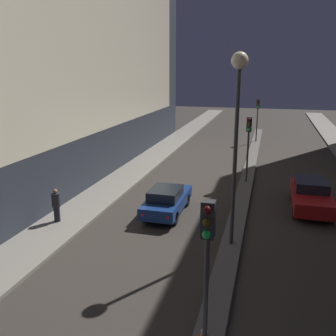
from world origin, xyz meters
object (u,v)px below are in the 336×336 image
(pedestrian_on_left_sidewalk, at_px, (56,205))
(car_left_lane, at_px, (167,200))
(traffic_light_far, at_px, (258,110))
(car_right_lane, at_px, (311,195))
(traffic_light_near, at_px, (207,245))
(traffic_light_mid, at_px, (249,135))
(street_lamp, at_px, (238,104))
(traffic_cone_far, at_px, (204,333))

(pedestrian_on_left_sidewalk, bearing_deg, car_left_lane, 29.87)
(traffic_light_far, relative_size, car_left_lane, 0.98)
(car_left_lane, relative_size, car_right_lane, 0.90)
(traffic_light_near, height_order, pedestrian_on_left_sidewalk, traffic_light_near)
(traffic_light_mid, relative_size, traffic_light_far, 1.00)
(traffic_light_near, height_order, traffic_light_mid, same)
(car_left_lane, bearing_deg, traffic_light_far, 80.06)
(traffic_light_near, distance_m, car_left_lane, 10.26)
(car_left_lane, height_order, pedestrian_on_left_sidewalk, pedestrian_on_left_sidewalk)
(car_left_lane, distance_m, car_right_lane, 7.60)
(pedestrian_on_left_sidewalk, bearing_deg, car_right_lane, 24.24)
(traffic_light_mid, xyz_separation_m, car_left_lane, (-3.56, -6.20, -2.47))
(traffic_light_mid, distance_m, traffic_light_far, 14.13)
(traffic_light_near, bearing_deg, street_lamp, 90.00)
(traffic_cone_far, distance_m, car_right_lane, 12.08)
(traffic_light_near, distance_m, traffic_light_far, 29.63)
(street_lamp, height_order, car_left_lane, street_lamp)
(car_right_lane, bearing_deg, traffic_light_near, -106.63)
(traffic_light_mid, bearing_deg, traffic_cone_far, -90.25)
(car_right_lane, bearing_deg, street_lamp, -123.18)
(traffic_light_near, xyz_separation_m, traffic_cone_far, (-0.07, 0.41, -2.75))
(traffic_light_far, xyz_separation_m, car_left_lane, (-3.56, -20.33, -2.47))
(street_lamp, relative_size, pedestrian_on_left_sidewalk, 4.78)
(traffic_cone_far, bearing_deg, traffic_light_mid, 89.75)
(traffic_light_mid, relative_size, car_left_lane, 0.98)
(traffic_light_near, height_order, street_lamp, street_lamp)
(pedestrian_on_left_sidewalk, bearing_deg, street_lamp, -1.01)
(street_lamp, xyz_separation_m, car_left_lane, (-3.56, 2.82, -5.18))
(traffic_light_far, height_order, car_right_lane, traffic_light_far)
(traffic_light_near, relative_size, car_left_lane, 0.98)
(car_left_lane, bearing_deg, car_right_lane, 20.26)
(traffic_light_far, bearing_deg, car_right_lane, -78.62)
(street_lamp, xyz_separation_m, traffic_cone_far, (-0.07, -6.07, -5.46))
(traffic_light_mid, relative_size, car_right_lane, 0.88)
(traffic_light_far, bearing_deg, traffic_light_mid, -90.00)
(traffic_light_far, xyz_separation_m, pedestrian_on_left_sidewalk, (-8.22, -23.00, -2.21))
(car_left_lane, bearing_deg, pedestrian_on_left_sidewalk, -150.13)
(car_left_lane, xyz_separation_m, car_right_lane, (7.12, 2.63, 0.06))
(traffic_light_near, xyz_separation_m, car_right_lane, (3.56, 11.93, -2.42))
(traffic_cone_far, relative_size, pedestrian_on_left_sidewalk, 0.38)
(traffic_light_far, xyz_separation_m, traffic_cone_far, (-0.07, -29.22, -2.75))
(car_right_lane, xyz_separation_m, pedestrian_on_left_sidewalk, (-11.78, -5.30, 0.20))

